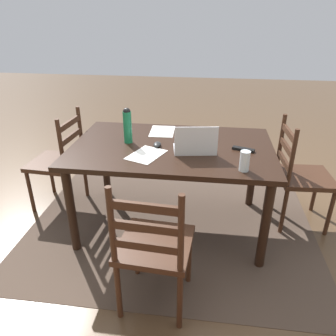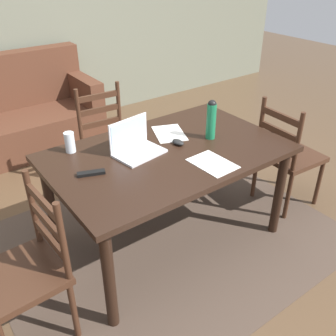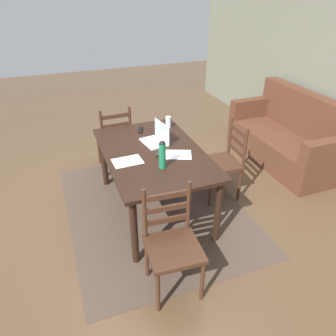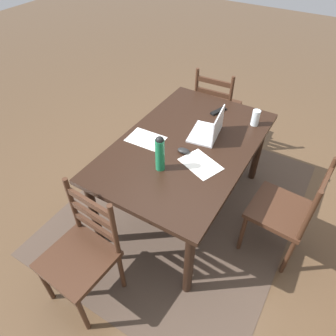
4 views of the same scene
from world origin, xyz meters
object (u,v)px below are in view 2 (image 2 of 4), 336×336
at_px(couch, 12,119).
at_px(laptop, 135,144).
at_px(water_bottle, 211,119).
at_px(tv_remote, 91,173).
at_px(dining_table, 168,162).
at_px(chair_far_head, 109,144).
at_px(chair_left_near, 27,271).
at_px(computer_mouse, 178,142).
at_px(drinking_glass, 70,142).
at_px(chair_right_near, 288,156).

height_order(couch, laptop, couch).
bearing_deg(water_bottle, tv_remote, 176.90).
height_order(dining_table, water_bottle, water_bottle).
height_order(dining_table, tv_remote, tv_remote).
bearing_deg(chair_far_head, chair_left_near, -135.32).
bearing_deg(computer_mouse, chair_far_head, 93.56).
relative_size(dining_table, drinking_glass, 11.43).
bearing_deg(drinking_glass, chair_left_near, -133.77).
xyz_separation_m(chair_far_head, tv_remote, (-0.57, -0.86, 0.32)).
height_order(couch, drinking_glass, couch).
relative_size(chair_far_head, computer_mouse, 9.50).
relative_size(couch, drinking_glass, 12.75).
bearing_deg(couch, chair_right_near, -57.33).
bearing_deg(computer_mouse, dining_table, -167.19).
height_order(chair_far_head, couch, couch).
bearing_deg(couch, dining_table, -78.25).
relative_size(couch, laptop, 5.14).
bearing_deg(computer_mouse, drinking_glass, 148.26).
distance_m(laptop, tv_remote, 0.38).
xyz_separation_m(drinking_glass, tv_remote, (-0.02, -0.35, -0.06)).
bearing_deg(tv_remote, dining_table, -72.23).
xyz_separation_m(couch, computer_mouse, (0.58, -2.20, 0.43)).
height_order(chair_far_head, water_bottle, water_bottle).
relative_size(chair_left_near, couch, 0.53).
relative_size(chair_far_head, chair_left_near, 1.00).
relative_size(dining_table, chair_right_near, 1.70).
distance_m(couch, water_bottle, 2.47).
bearing_deg(water_bottle, dining_table, 176.36).
bearing_deg(couch, laptop, -82.65).
distance_m(chair_left_near, drinking_glass, 0.89).
xyz_separation_m(water_bottle, tv_remote, (-0.93, 0.05, -0.14)).
height_order(dining_table, chair_left_near, chair_left_near).
height_order(chair_right_near, tv_remote, chair_right_near).
relative_size(laptop, drinking_glass, 2.48).
xyz_separation_m(chair_far_head, chair_right_near, (1.09, -1.09, 0.00)).
relative_size(couch, tv_remote, 10.59).
bearing_deg(water_bottle, computer_mouse, 167.05).
xyz_separation_m(chair_left_near, water_bottle, (1.46, 0.18, 0.46)).
bearing_deg(chair_right_near, chair_left_near, -179.98).
distance_m(laptop, computer_mouse, 0.32).
height_order(dining_table, chair_far_head, chair_far_head).
xyz_separation_m(dining_table, tv_remote, (-0.56, 0.03, 0.10)).
xyz_separation_m(laptop, drinking_glass, (-0.35, 0.26, 0.01)).
relative_size(chair_far_head, couch, 0.53).
xyz_separation_m(water_bottle, drinking_glass, (-0.90, 0.40, -0.08)).
distance_m(drinking_glass, computer_mouse, 0.74).
xyz_separation_m(laptop, tv_remote, (-0.37, -0.09, -0.05)).
bearing_deg(chair_right_near, laptop, 166.13).
xyz_separation_m(dining_table, couch, (-0.46, 2.23, -0.33)).
bearing_deg(chair_far_head, water_bottle, -68.22).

